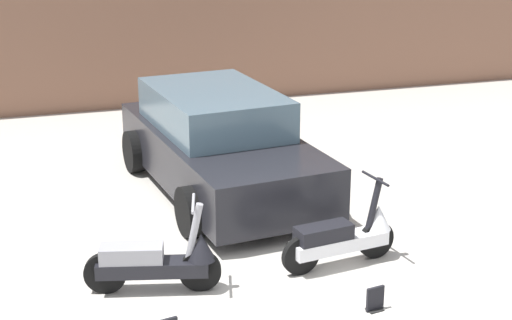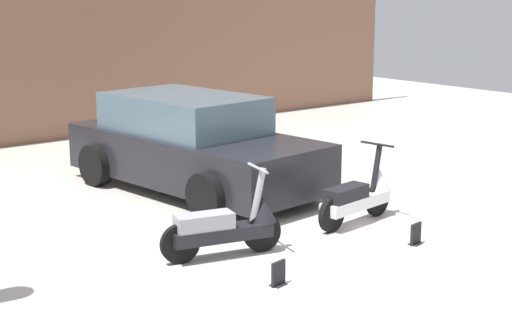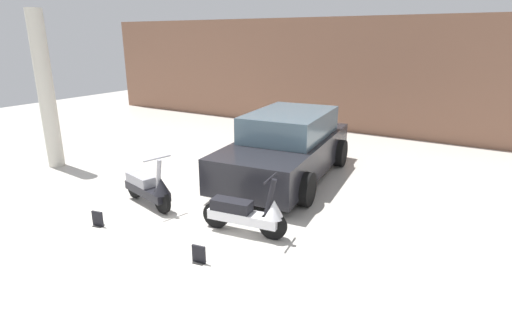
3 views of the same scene
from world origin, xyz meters
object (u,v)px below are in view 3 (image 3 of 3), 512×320
Objects in this scene: scooter_front_left at (149,187)px; support_column_side at (46,91)px; placard_near_left_scooter at (98,220)px; scooter_front_right at (247,213)px; car_rear_left at (287,147)px; placard_near_right_scooter at (199,255)px.

support_column_side is at bearing -174.46° from scooter_front_left.
scooter_front_right is at bearing 25.09° from placard_near_left_scooter.
car_rear_left is 16.70× the size of placard_near_right_scooter.
placard_near_left_scooter is 4.23m from support_column_side.
car_rear_left reaches higher than scooter_front_right.
scooter_front_left is 5.45× the size of placard_near_right_scooter.
car_rear_left is at bearing 23.50° from support_column_side.
placard_near_left_scooter is at bearing -27.84° from car_rear_left.
car_rear_left is 3.90m from placard_near_right_scooter.
scooter_front_right is 5.47× the size of placard_near_left_scooter.
car_rear_left is at bearing 99.07° from placard_near_right_scooter.
car_rear_left is (1.39, 2.76, 0.32)m from scooter_front_left.
car_rear_left reaches higher than placard_near_left_scooter.
placard_near_right_scooter is (0.61, -3.81, -0.56)m from car_rear_left.
car_rear_left is 5.62m from support_column_side.
car_rear_left reaches higher than placard_near_right_scooter.
support_column_side is (-5.78, 0.55, 1.43)m from scooter_front_right.
car_rear_left is at bearing 96.77° from scooter_front_right.
scooter_front_right reaches higher than placard_near_right_scooter.
car_rear_left is 1.22× the size of support_column_side.
support_column_side is (-3.54, 1.60, 1.67)m from placard_near_left_scooter.
scooter_front_left is at bearing 172.24° from scooter_front_right.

